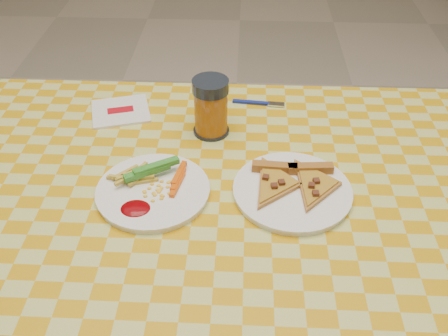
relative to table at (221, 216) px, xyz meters
The scene contains 8 objects.
table is the anchor object (origin of this frame).
plate_left 0.16m from the table, behind, with size 0.23×0.23×0.01m, color white.
plate_right 0.17m from the table, ahead, with size 0.24×0.24×0.01m, color white.
fries_veggies 0.17m from the table, behind, with size 0.18×0.17×0.04m.
pizza_slices 0.18m from the table, ahead, with size 0.21×0.19×0.02m.
drink_glass 0.26m from the table, 98.80° to the left, with size 0.09×0.09×0.14m.
napkin 0.40m from the table, 133.23° to the left, with size 0.17×0.16×0.01m.
fork 0.36m from the table, 76.21° to the left, with size 0.14×0.03×0.01m.
Camera 1 is at (0.04, -0.77, 1.45)m, focal length 40.00 mm.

